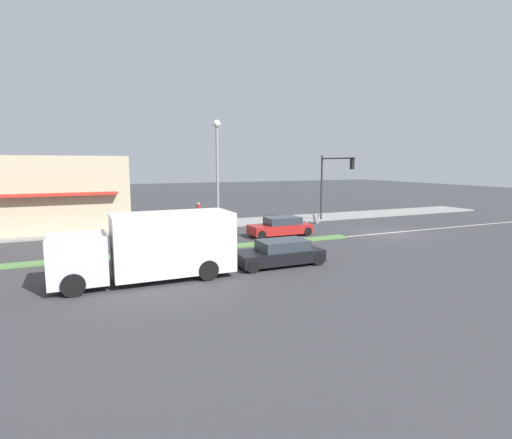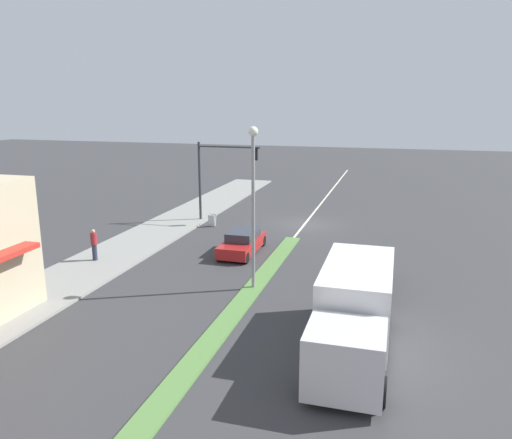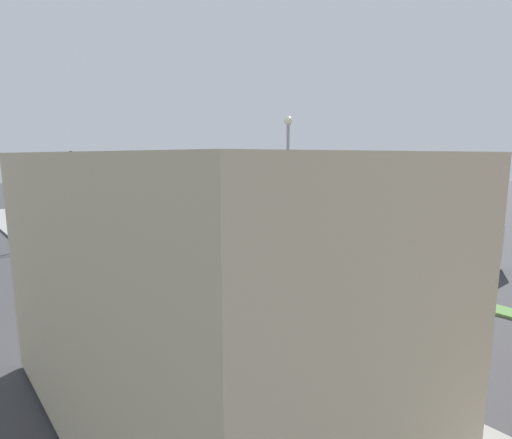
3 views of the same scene
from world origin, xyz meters
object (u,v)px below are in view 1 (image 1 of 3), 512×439
object	(u,v)px
traffic_signal_main	(331,177)
suv_black	(280,253)
street_lamp	(217,167)
delivery_truck	(152,246)
warning_aframe_sign	(316,218)
hatchback_red	(281,227)
pedestrian	(199,212)

from	to	relation	value
traffic_signal_main	suv_black	xyz separation A→B (m)	(-11.12, 10.59, -3.30)
street_lamp	delivery_truck	distance (m)	7.59
traffic_signal_main	warning_aframe_sign	bearing A→B (deg)	90.62
traffic_signal_main	suv_black	world-z (taller)	traffic_signal_main
warning_aframe_sign	hatchback_red	world-z (taller)	hatchback_red
street_lamp	traffic_signal_main	bearing A→B (deg)	-63.19
pedestrian	suv_black	world-z (taller)	pedestrian
delivery_truck	suv_black	xyz separation A→B (m)	(0.00, -6.18, -0.87)
warning_aframe_sign	delivery_truck	size ratio (longest dim) A/B	0.11
suv_black	hatchback_red	size ratio (longest dim) A/B	1.00
traffic_signal_main	warning_aframe_sign	distance (m)	3.75
traffic_signal_main	hatchback_red	distance (m)	8.52
street_lamp	delivery_truck	world-z (taller)	street_lamp
warning_aframe_sign	delivery_truck	bearing A→B (deg)	125.89
delivery_truck	suv_black	distance (m)	6.24
warning_aframe_sign	street_lamp	bearing A→B (deg)	119.71
traffic_signal_main	street_lamp	xyz separation A→B (m)	(-6.12, 12.12, 0.88)
pedestrian	traffic_signal_main	bearing A→B (deg)	-106.96
pedestrian	hatchback_red	bearing A→B (deg)	-151.79
warning_aframe_sign	hatchback_red	size ratio (longest dim) A/B	0.19
pedestrian	warning_aframe_sign	xyz separation A→B (m)	(-3.27, -9.25, -0.60)
street_lamp	hatchback_red	xyz separation A→B (m)	(2.20, -5.31, -4.15)
suv_black	street_lamp	bearing A→B (deg)	17.01
street_lamp	pedestrian	bearing A→B (deg)	-8.82
suv_black	traffic_signal_main	bearing A→B (deg)	-43.59
street_lamp	suv_black	world-z (taller)	street_lamp
traffic_signal_main	delivery_truck	xyz separation A→B (m)	(-11.12, 16.77, -2.43)
traffic_signal_main	pedestrian	size ratio (longest dim) A/B	3.26
delivery_truck	street_lamp	bearing A→B (deg)	-42.91
pedestrian	warning_aframe_sign	world-z (taller)	pedestrian
pedestrian	hatchback_red	world-z (taller)	pedestrian
suv_black	hatchback_red	world-z (taller)	hatchback_red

